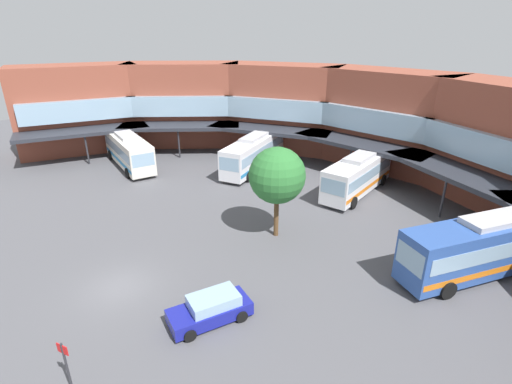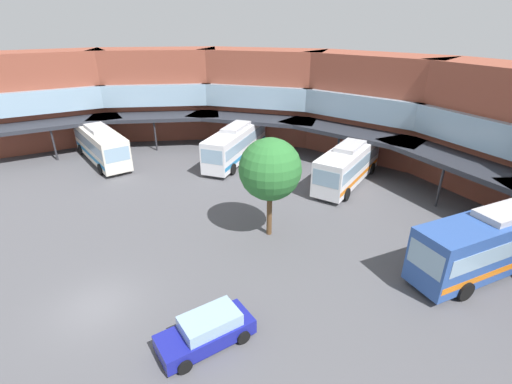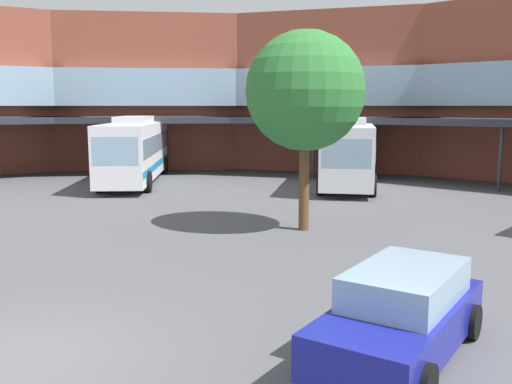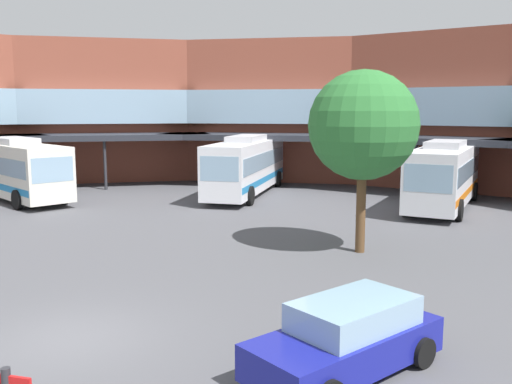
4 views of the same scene
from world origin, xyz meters
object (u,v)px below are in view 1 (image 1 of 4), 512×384
Objects in this scene: plaza_tree at (277,176)px; stop_sign_post at (66,363)px; bus_0 at (490,245)px; bus_2 at (129,150)px; bus_1 at (254,152)px; parked_car at (211,309)px; bus_3 at (358,174)px.

plaza_tree reaches higher than stop_sign_post.
bus_0 reaches higher than stop_sign_post.
bus_2 is 4.07× the size of stop_sign_post.
bus_1 is 2.48× the size of parked_car.
bus_3 is 28.09m from stop_sign_post.
plaza_tree reaches higher than bus_0.
bus_2 is (-35.16, -5.65, -0.13)m from bus_0.
parked_car is at bearing 83.97° from stop_sign_post.
bus_0 reaches higher than bus_3.
stop_sign_post is at bearing 1.83° from bus_0.
bus_3 is 1.50× the size of plaza_tree.
bus_1 is at bearing -73.14° from bus_0.
plaza_tree is 2.52× the size of stop_sign_post.
bus_0 is 14.32m from plaza_tree.
bus_1 is at bearing 54.85° from bus_2.
parked_car is at bearing -5.21° from bus_0.
bus_1 is 24.61m from parked_car.
plaza_tree is at bearing 12.53° from bus_2.
stop_sign_post is at bearing -20.27° from bus_2.
parked_car is (15.68, -18.93, -1.17)m from bus_1.
bus_2 is 2.36× the size of parked_car.
bus_3 is 2.19× the size of parked_car.
plaza_tree is (-3.77, 9.37, 4.09)m from parked_car.
parked_car is 7.20m from stop_sign_post.
plaza_tree reaches higher than bus_1.
bus_1 is at bearing -123.73° from parked_car.
bus_2 is at bearing -93.40° from parked_car.
bus_0 is at bearing 66.34° from stop_sign_post.
bus_1 reaches higher than stop_sign_post.
bus_0 is 17.70m from parked_car.
bus_2 is at bearing -70.24° from bus_3.
parked_car is at bearing -7.08° from bus_2.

